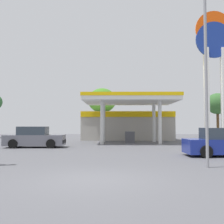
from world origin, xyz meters
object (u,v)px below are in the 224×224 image
object	(u,v)px
car_0	(35,138)
corner_streetlamp	(207,53)
car_3	(224,143)
station_pole_sign	(214,60)
tree_2	(217,104)
tree_1	(102,101)

from	to	relation	value
car_0	corner_streetlamp	bearing A→B (deg)	-45.76
car_3	car_0	bearing A→B (deg)	154.32
station_pole_sign	corner_streetlamp	size ratio (longest dim) A/B	1.66
station_pole_sign	tree_2	bearing A→B (deg)	68.39
station_pole_sign	tree_2	distance (m)	13.10
tree_2	corner_streetlamp	bearing A→B (deg)	-111.41
tree_1	tree_2	bearing A→B (deg)	9.07
tree_2	car_0	bearing A→B (deg)	-140.36
station_pole_sign	tree_1	world-z (taller)	station_pole_sign
tree_1	car_3	bearing A→B (deg)	-69.26
station_pole_sign	tree_1	xyz separation A→B (m)	(-11.32, 9.22, -3.10)
station_pole_sign	tree_1	distance (m)	14.93
tree_2	station_pole_sign	bearing A→B (deg)	-111.61
station_pole_sign	car_3	size ratio (longest dim) A/B	2.95
car_0	tree_2	distance (m)	26.90
car_0	corner_streetlamp	size ratio (longest dim) A/B	0.59
corner_streetlamp	tree_1	bearing A→B (deg)	102.31
car_0	car_3	world-z (taller)	car_0
car_3	corner_streetlamp	distance (m)	6.21
car_3	corner_streetlamp	size ratio (longest dim) A/B	0.56
car_0	tree_1	size ratio (longest dim) A/B	0.70
station_pole_sign	car_0	bearing A→B (deg)	-161.81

